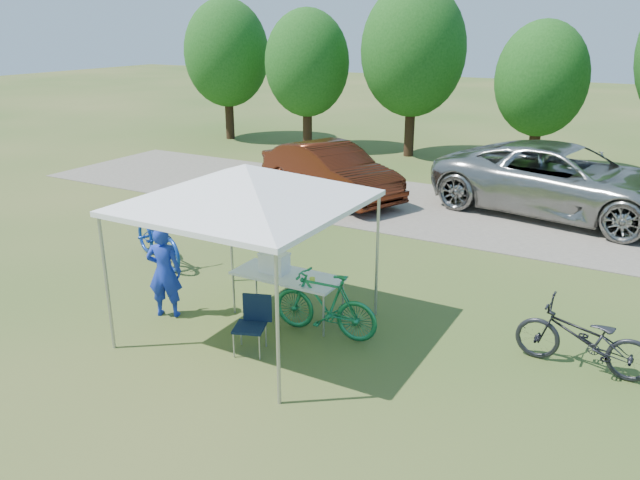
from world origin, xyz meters
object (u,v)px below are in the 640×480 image
(folding_table, at_px, (287,277))
(bike_green, at_px, (325,304))
(folding_chair, at_px, (253,319))
(cyclist, at_px, (164,272))
(cooler, at_px, (274,262))
(minivan, at_px, (563,181))
(bike_dark, at_px, (584,338))
(bike_blue, at_px, (158,237))
(sedan, at_px, (330,171))

(folding_table, height_order, bike_green, bike_green)
(folding_table, relative_size, folding_chair, 2.13)
(cyclist, height_order, bike_green, cyclist)
(cooler, height_order, minivan, minivan)
(bike_dark, bearing_deg, minivan, -167.12)
(folding_chair, bearing_deg, bike_blue, 131.45)
(minivan, relative_size, sedan, 1.39)
(cooler, distance_m, bike_green, 1.20)
(cyclist, height_order, minivan, minivan)
(sedan, bearing_deg, cyclist, -148.95)
(bike_green, height_order, sedan, sedan)
(bike_green, bearing_deg, bike_blue, -107.33)
(folding_table, relative_size, bike_green, 1.05)
(sedan, bearing_deg, bike_dark, -107.33)
(cooler, distance_m, minivan, 8.99)
(folding_table, distance_m, sedan, 7.53)
(folding_table, relative_size, minivan, 0.29)
(folding_table, bearing_deg, bike_dark, 7.55)
(folding_chair, height_order, bike_blue, bike_blue)
(cooler, height_order, bike_green, cooler)
(cyclist, relative_size, bike_blue, 0.77)
(cyclist, distance_m, bike_dark, 6.55)
(folding_chair, bearing_deg, sedan, 90.65)
(folding_table, bearing_deg, bike_green, -16.62)
(minivan, bearing_deg, bike_blue, 148.54)
(folding_table, xyz_separation_m, bike_dark, (4.55, 0.60, -0.22))
(bike_green, bearing_deg, cyclist, -78.63)
(folding_chair, distance_m, minivan, 10.01)
(folding_table, height_order, bike_dark, bike_dark)
(cooler, distance_m, bike_dark, 4.86)
(folding_table, distance_m, folding_chair, 1.23)
(bike_green, bearing_deg, sedan, -155.57)
(cyclist, distance_m, bike_blue, 2.63)
(bike_dark, distance_m, sedan, 9.81)
(bike_dark, bearing_deg, folding_chair, -66.14)
(cyclist, xyz_separation_m, minivan, (4.79, 9.35, 0.12))
(bike_blue, bearing_deg, bike_dark, -67.83)
(cyclist, relative_size, bike_green, 0.90)
(cyclist, distance_m, bike_green, 2.76)
(minivan, xyz_separation_m, sedan, (-5.92, -1.46, -0.13))
(minivan, height_order, sedan, minivan)
(folding_chair, height_order, sedan, sedan)
(bike_blue, distance_m, bike_green, 4.68)
(cyclist, xyz_separation_m, bike_blue, (-1.88, 1.83, -0.25))
(cooler, distance_m, bike_blue, 3.57)
(bike_green, distance_m, sedan, 8.13)
(sedan, bearing_deg, bike_green, -129.29)
(cyclist, bearing_deg, bike_green, 171.16)
(folding_table, bearing_deg, cooler, 180.00)
(folding_chair, bearing_deg, bike_green, 33.36)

